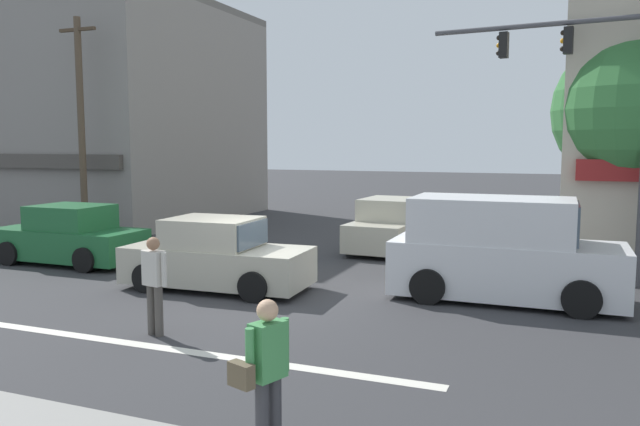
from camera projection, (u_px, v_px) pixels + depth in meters
ground_plane at (262, 297)px, 13.07m from camera, size 120.00×120.00×0.00m
lane_marking_stripe at (162, 348)px, 9.83m from camera, size 9.00×0.24×0.01m
building_left_block at (93, 114)px, 27.57m from camera, size 12.04×10.50×9.02m
street_tree at (632, 111)px, 15.15m from camera, size 3.75×3.75×5.89m
utility_pole_near_left at (81, 126)px, 20.32m from camera, size 1.40×0.22×7.26m
utility_pole_far_right at (630, 91)px, 16.39m from camera, size 1.40×0.22×8.86m
traffic_light_mast at (599, 101)px, 14.01m from camera, size 4.87×0.66×6.20m
sedan_crossing_center at (391, 227)px, 18.91m from camera, size 2.03×4.18×1.58m
van_approaching_near at (501, 252)px, 12.80m from camera, size 4.61×2.06×2.11m
sedan_crossing_leftbound at (70, 237)px, 16.76m from camera, size 4.10×1.88×1.58m
sedan_crossing_rightbound at (217, 257)px, 13.81m from camera, size 4.16×2.00×1.58m
pedestrian_foreground_with_bag at (266, 370)px, 6.23m from camera, size 0.46×0.66×1.67m
pedestrian_mid_crossing at (154, 280)px, 10.39m from camera, size 0.56×0.29×1.67m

